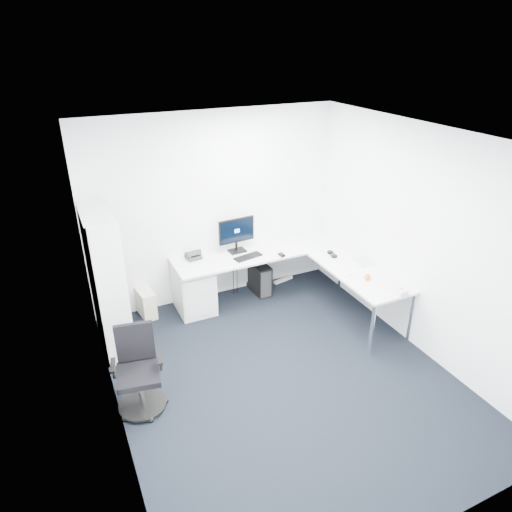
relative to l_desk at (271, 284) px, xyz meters
name	(u,v)px	position (x,y,z in m)	size (l,w,h in m)	color
ground	(283,376)	(-0.55, -1.40, -0.37)	(4.20, 4.20, 0.00)	black
ceiling	(290,140)	(-0.55, -1.40, 2.33)	(4.20, 4.20, 0.00)	white
wall_back	(215,209)	(-0.55, 0.70, 0.98)	(3.60, 0.02, 2.70)	white
wall_front	(440,411)	(-0.55, -3.50, 0.98)	(3.60, 0.02, 2.70)	white
wall_left	(105,314)	(-2.35, -1.40, 0.98)	(0.02, 4.20, 2.70)	white
wall_right	(421,243)	(1.25, -1.40, 0.98)	(0.02, 4.20, 2.70)	white
l_desk	(271,284)	(0.00, 0.00, 0.00)	(2.55, 1.43, 0.74)	silver
drawer_pedestal	(194,286)	(-1.02, 0.40, 0.00)	(0.49, 0.61, 0.75)	silver
bookshelf	(107,282)	(-2.17, 0.05, 0.52)	(0.35, 0.89, 1.78)	silver
task_chair	(138,373)	(-2.12, -1.20, 0.09)	(0.52, 0.52, 0.93)	black
black_pc_tower	(259,278)	(0.03, 0.47, -0.14)	(0.21, 0.48, 0.47)	black
beige_pc_tower	(146,302)	(-1.67, 0.55, -0.18)	(0.18, 0.41, 0.39)	beige
power_strip	(283,280)	(0.52, 0.60, -0.35)	(0.35, 0.06, 0.04)	silver
monitor	(237,235)	(-0.32, 0.47, 0.63)	(0.54, 0.17, 0.52)	black
black_keyboard	(248,257)	(-0.26, 0.22, 0.38)	(0.41, 0.15, 0.02)	black
mouse	(282,255)	(0.19, 0.07, 0.39)	(0.06, 0.10, 0.03)	black
desk_phone	(193,254)	(-0.96, 0.51, 0.44)	(0.19, 0.19, 0.13)	#272729
laptop	(365,255)	(1.13, -0.58, 0.48)	(0.30, 0.29, 0.21)	silver
white_keyboard	(339,269)	(0.68, -0.63, 0.38)	(0.11, 0.38, 0.01)	silver
headphones	(332,253)	(0.85, -0.21, 0.40)	(0.12, 0.20, 0.05)	black
orange_fruit	(367,277)	(0.85, -1.01, 0.41)	(0.08, 0.08, 0.08)	orange
tissue_box	(398,291)	(0.97, -1.44, 0.41)	(0.12, 0.23, 0.08)	silver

